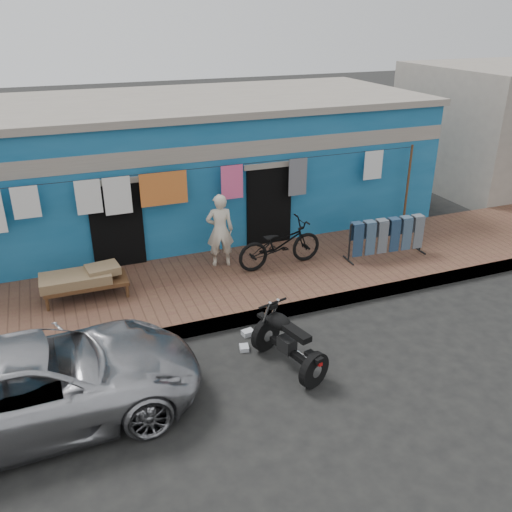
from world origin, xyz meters
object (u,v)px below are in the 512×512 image
Objects in this scene: seated_person at (220,230)px; motorcycle at (289,340)px; jeans_rack at (386,237)px; charpoy at (86,284)px; bicycle at (280,239)px; car at (39,383)px.

seated_person is 0.98× the size of motorcycle.
charpoy is at bearing 175.65° from jeans_rack.
bicycle is at bearing 168.26° from seated_person.
car is 2.39× the size of bicycle.
jeans_rack is (7.41, 2.58, 0.06)m from car.
bicycle is at bearing -1.01° from charpoy.
jeans_rack is (3.61, -0.93, -0.35)m from seated_person.
car is 7.84m from jeans_rack.
motorcycle is at bearing -93.79° from car.
jeans_rack is at bearing -103.35° from bicycle.
motorcycle is at bearing 101.06° from seated_person.
bicycle is 4.08m from charpoy.
motorcycle is at bearing 155.23° from bicycle.
seated_person is 1.30m from bicycle.
motorcycle reaches higher than charpoy.
jeans_rack reaches higher than charpoy.
bicycle is 1.16× the size of charpoy.
jeans_rack is (3.64, 2.70, 0.21)m from motorcycle.
car reaches higher than motorcycle.
car is 2.85× the size of seated_person.
charpoy is at bearing 85.51° from bicycle.
car is at bearing 117.64° from bicycle.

